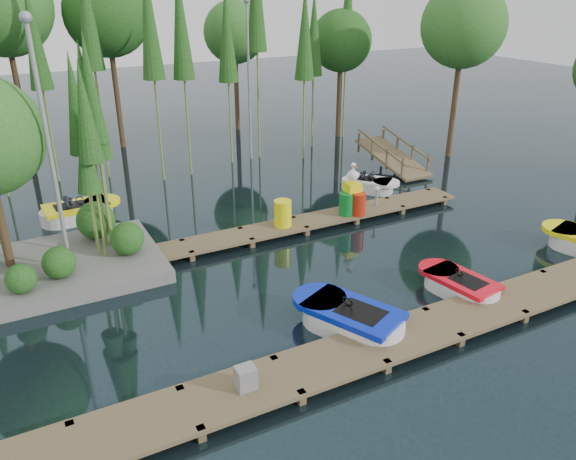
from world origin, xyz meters
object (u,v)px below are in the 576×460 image
utility_cabinet (246,378)px  boat_blue (350,320)px  island (19,170)px  boat_red (460,286)px  drum_cluster (353,198)px  yellow_barrel (283,213)px  boat_yellow_far (78,212)px

utility_cabinet → boat_blue: bearing=18.8°
island → boat_red: (10.10, -6.62, -2.94)m
island → drum_cluster: 10.68m
utility_cabinet → yellow_barrel: (4.44, 7.00, 0.20)m
island → boat_red: bearing=-33.3°
island → drum_cluster: (10.38, -0.94, -2.34)m
drum_cluster → yellow_barrel: bearing=176.9°
boat_yellow_far → drum_cluster: drum_cluster is taller
boat_red → utility_cabinet: size_ratio=5.24×
boat_yellow_far → island: bearing=-98.1°
boat_yellow_far → drum_cluster: size_ratio=1.56×
yellow_barrel → island: bearing=174.1°
island → boat_blue: bearing=-45.9°
boat_red → drum_cluster: 5.72m
island → utility_cabinet: (3.20, -7.79, -2.63)m
boat_red → yellow_barrel: (-2.45, 5.83, 0.51)m
boat_yellow_far → yellow_barrel: size_ratio=3.22×
boat_blue → drum_cluster: bearing=31.1°
island → boat_blue: 9.74m
island → boat_yellow_far: size_ratio=2.34×
boat_yellow_far → boat_blue: bearing=-48.6°
boat_blue → boat_yellow_far: 11.42m
yellow_barrel → boat_red: bearing=-67.2°
yellow_barrel → boat_blue: bearing=-101.3°
drum_cluster → utility_cabinet: bearing=-136.3°
island → boat_red: size_ratio=2.58×
utility_cabinet → boat_yellow_far: bearing=97.4°
boat_blue → boat_yellow_far: size_ratio=1.14×
boat_blue → boat_yellow_far: bearing=90.0°
boat_red → utility_cabinet: (-6.90, -1.17, 0.31)m
island → boat_yellow_far: (1.70, 3.69, -2.89)m
boat_red → utility_cabinet: 7.00m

